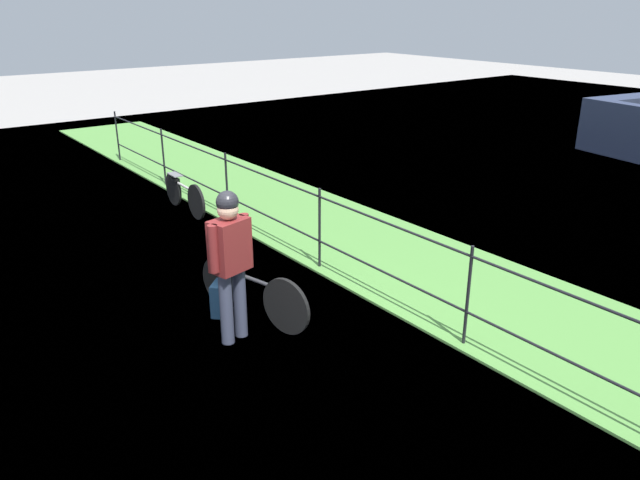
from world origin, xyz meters
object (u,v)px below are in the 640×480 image
Objects in this scene: terrier_dog at (228,230)px; cyclist_person at (230,254)px; bicycle_main at (252,292)px; bicycle_parked at (184,194)px; backpack_on_paving at (221,299)px; mooring_bollard at (241,235)px; wooden_crate at (227,247)px.

cyclist_person is at bearing -27.06° from terrier_dog.
bicycle_main is 1.04× the size of bicycle_parked.
terrier_dog reaches higher than backpack_on_paving.
bicycle_parked is (-2.14, 0.10, 0.11)m from mooring_bollard.
bicycle_parked is at bearing 162.65° from terrier_dog.
bicycle_parked is at bearing -153.20° from backpack_on_paving.
cyclist_person is at bearing -31.78° from mooring_bollard.
backpack_on_paving is 2.06m from mooring_bollard.
cyclist_person is 3.91× the size of mooring_bollard.
wooden_crate reaches higher than mooring_bollard.
cyclist_person is (0.27, -0.39, 0.66)m from bicycle_main.
wooden_crate is at bearing -165.75° from bicycle_main.
bicycle_main is 0.42m from backpack_on_paving.
wooden_crate is 1.15× the size of terrier_dog.
cyclist_person is (0.61, -0.31, -0.02)m from terrier_dog.
wooden_crate is 0.93× the size of backpack_on_paving.
wooden_crate is (-0.36, -0.09, 0.45)m from bicycle_main.
bicycle_parked is at bearing 165.08° from bicycle_main.
bicycle_parked is (-3.75, 1.19, -0.48)m from wooden_crate.
mooring_bollard is at bearing -2.69° from bicycle_parked.
backpack_on_paving is at bearing -74.42° from wooden_crate.
mooring_bollard is at bearing -170.54° from backpack_on_paving.
mooring_bollard is (-1.97, 0.99, -0.13)m from bicycle_main.
bicycle_main reaches higher than mooring_bollard.
wooden_crate is at bearing 151.70° from backpack_on_paving.
backpack_on_paving is (-0.32, -0.23, -0.15)m from bicycle_main.
mooring_bollard is (-1.64, 1.08, -0.81)m from terrier_dog.
terrier_dog is (0.02, 0.01, 0.22)m from wooden_crate.
cyclist_person reaches higher than wooden_crate.
mooring_bollard is at bearing 148.22° from cyclist_person.
backpack_on_paving is 0.93× the size of mooring_bollard.
bicycle_parked is (-3.78, 1.18, -0.70)m from terrier_dog.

